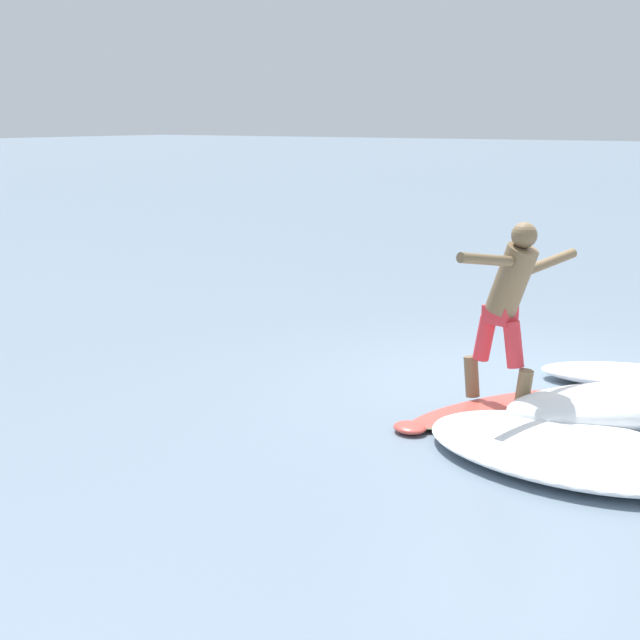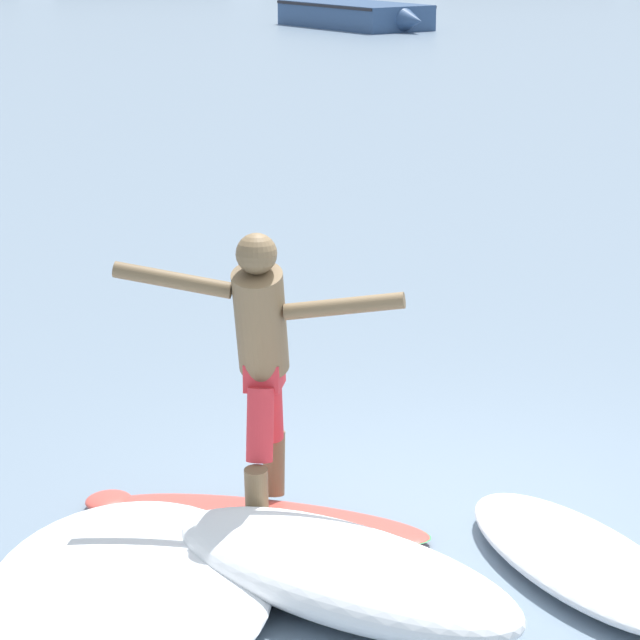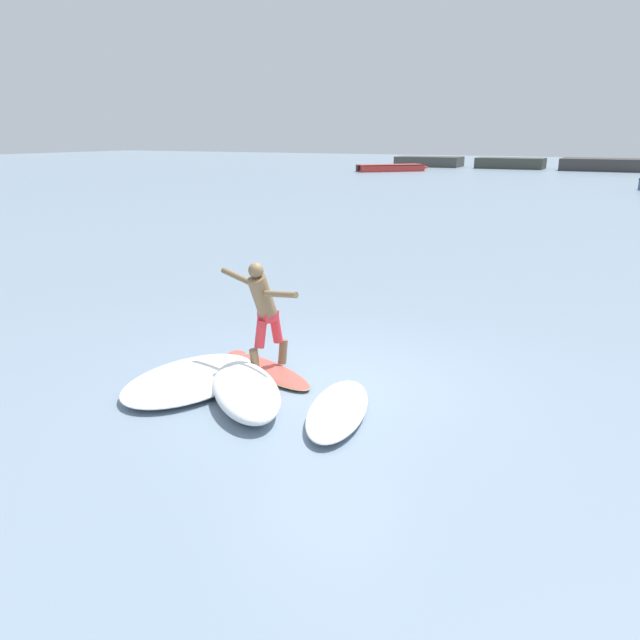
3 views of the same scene
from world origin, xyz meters
TOP-DOWN VIEW (x-y plane):
  - ground_plane at (0.00, 0.00)m, footprint 200.00×200.00m
  - surfboard at (-1.01, -0.09)m, footprint 2.08×1.32m
  - surfer at (-0.99, -0.19)m, footprint 1.56×0.83m
  - fishing_boat_near_jetty at (5.39, 37.40)m, footprint 4.33×5.76m
  - wave_foam_at_tail at (-0.69, -1.17)m, footprint 2.07×2.14m
  - wave_foam_at_nose at (-1.76, -1.03)m, footprint 1.66×2.42m
  - wave_foam_beside at (0.62, -0.98)m, footprint 1.21×2.07m

SIDE VIEW (x-z plane):
  - ground_plane at x=0.00m, z-range 0.00..0.00m
  - surfboard at x=-1.01m, z-range -0.07..0.16m
  - wave_foam_at_nose at x=-1.76m, z-range 0.00..0.19m
  - wave_foam_beside at x=0.62m, z-range 0.00..0.20m
  - wave_foam_at_tail at x=-0.69m, z-range 0.00..0.37m
  - fishing_boat_near_jetty at x=5.39m, z-range 0.03..0.77m
  - surfer at x=-0.99m, z-range 0.24..1.92m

